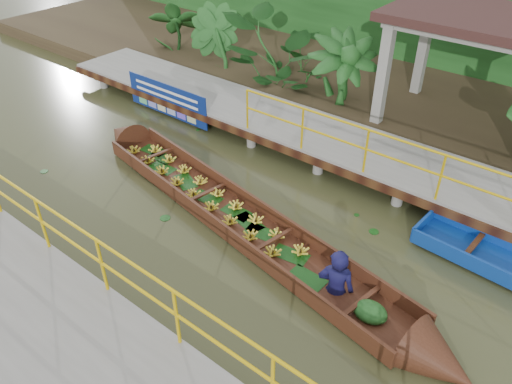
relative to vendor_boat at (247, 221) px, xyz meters
The scene contains 9 objects.
ground 1.10m from the vendor_boat, behind, with size 80.00×80.00×0.00m, color #32351A.
land_strip 7.56m from the vendor_boat, 98.19° to the left, with size 30.00×8.00×0.45m, color #2F2317.
far_dock 3.58m from the vendor_boat, 107.23° to the left, with size 16.00×2.06×1.66m.
near_dock 4.22m from the vendor_boat, 91.03° to the right, with size 18.00×2.40×1.73m.
pavilion 7.06m from the vendor_boat, 72.97° to the left, with size 4.40×3.00×3.00m.
foliage_backdrop 10.19m from the vendor_boat, 96.15° to the left, with size 30.00×0.80×4.00m, color #133912.
vendor_boat is the anchor object (origin of this frame).
blue_banner 5.48m from the vendor_boat, 153.29° to the left, with size 2.98×0.04×0.93m.
tropical_plants 5.62m from the vendor_boat, 106.48° to the left, with size 14.44×1.44×1.80m.
Camera 1 is at (6.02, -5.89, 6.32)m, focal length 35.00 mm.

